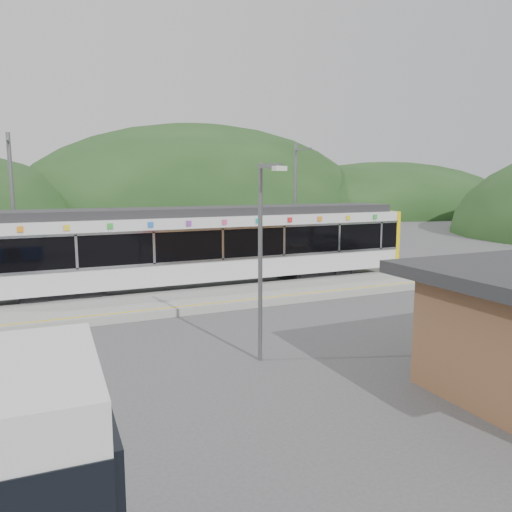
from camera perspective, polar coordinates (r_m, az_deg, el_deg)
name	(u,v)px	position (r m, az deg, el deg)	size (l,w,h in m)	color
ground	(237,324)	(17.56, -2.23, -7.73)	(120.00, 120.00, 0.00)	#4C4C4F
hills	(312,282)	(24.87, 6.42, -2.95)	(146.00, 149.00, 26.00)	#1E3D19
platform	(206,299)	(20.52, -5.73, -4.95)	(26.00, 3.20, 0.30)	#9E9E99
yellow_line	(217,303)	(19.29, -4.49, -5.33)	(26.00, 0.10, 0.01)	yellow
train	(201,244)	(22.93, -6.26, 1.32)	(20.44, 3.01, 3.74)	black
catenary_mast_west	(13,211)	(24.23, -26.00, 4.66)	(0.18, 1.80, 7.00)	slate
catenary_mast_east	(295,205)	(27.66, 4.51, 5.85)	(0.18, 1.80, 7.00)	slate
lamp_post	(262,245)	(13.26, 0.70, 1.26)	(0.38, 0.99, 5.39)	slate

